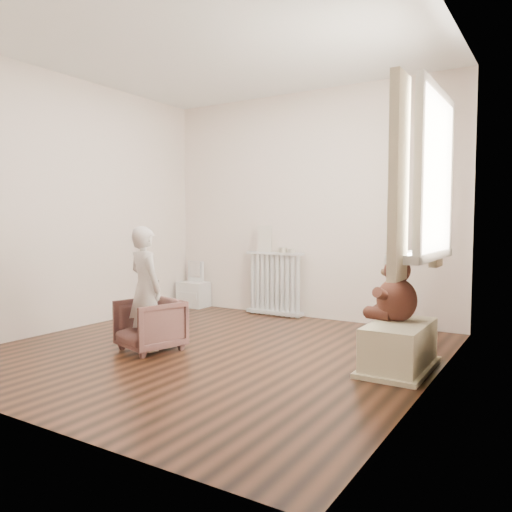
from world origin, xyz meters
The scene contains 20 objects.
floor centered at (0.00, 0.00, 0.00)m, with size 3.60×3.60×0.01m, color black.
ceiling centered at (0.00, 0.00, 2.60)m, with size 3.60×3.60×0.01m, color white.
back_wall centered at (0.00, 1.80, 1.30)m, with size 3.60×0.02×2.60m, color white.
front_wall centered at (0.00, -1.80, 1.30)m, with size 3.60×0.02×2.60m, color white.
left_wall centered at (-1.80, 0.00, 1.30)m, with size 0.02×3.60×2.60m, color white.
right_wall centered at (1.80, 0.00, 1.30)m, with size 0.02×3.60×2.60m, color white.
window centered at (1.76, 0.30, 1.45)m, with size 0.03×0.90×1.10m, color white.
window_sill centered at (1.67, 0.30, 0.87)m, with size 0.22×1.10×0.06m, color silver.
curtain_left centered at (1.65, -0.27, 1.39)m, with size 0.06×0.26×1.30m, color #BAAF8D.
curtain_right centered at (1.65, 0.87, 1.39)m, with size 0.06×0.26×1.30m, color #BAAF8D.
radiator centered at (-0.35, 1.68, 0.39)m, with size 0.72×0.14×0.75m, color silver.
paper_doll centered at (-0.48, 1.68, 0.91)m, with size 0.19×0.02×0.31m, color beige.
tin_a centered at (-0.24, 1.68, 0.79)m, with size 0.10×0.10×0.06m, color #A59E8C.
tin_b centered at (-0.13, 1.68, 0.78)m, with size 0.08×0.08×0.04m, color #A59E8C.
toy_vanity centered at (-1.55, 1.65, 0.28)m, with size 0.38×0.27×0.60m, color silver.
armchair centered at (-0.47, -0.29, 0.22)m, with size 0.48×0.49×0.45m, color brown.
child centered at (-0.47, -0.34, 0.55)m, with size 0.39×0.25×1.06m, color beige.
toy_bench centered at (1.52, 0.29, 0.20)m, with size 0.40×0.75×0.35m, color beige.
teddy_bear centered at (1.47, 0.39, 0.67)m, with size 0.40×0.31×0.50m, color #371A13, non-canonical shape.
plush_cat centered at (1.66, 0.54, 1.00)m, with size 0.18×0.30×0.25m, color #675D56, non-canonical shape.
Camera 1 is at (2.54, -3.43, 1.12)m, focal length 35.00 mm.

